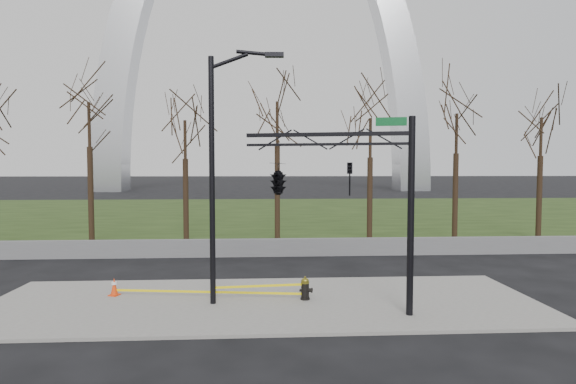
{
  "coord_description": "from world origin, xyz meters",
  "views": [
    {
      "loc": [
        -0.03,
        -14.62,
        4.47
      ],
      "look_at": [
        0.89,
        2.0,
        3.59
      ],
      "focal_mm": 27.97,
      "sensor_mm": 36.0,
      "label": 1
    }
  ],
  "objects": [
    {
      "name": "tree_row",
      "position": [
        -1.9,
        12.0,
        4.51
      ],
      "size": [
        42.19,
        4.0,
        9.02
      ],
      "color": "black",
      "rests_on": "ground"
    },
    {
      "name": "traffic_signal_mast",
      "position": [
        1.18,
        -0.9,
        4.15
      ],
      "size": [
        4.98,
        2.54,
        6.0
      ],
      "rotation": [
        0.0,
        0.0,
        -0.24
      ],
      "color": "black",
      "rests_on": "ground"
    },
    {
      "name": "street_light",
      "position": [
        -1.44,
        -0.19,
        4.69
      ],
      "size": [
        2.39,
        0.3,
        8.21
      ],
      "rotation": [
        0.0,
        0.0,
        -0.04
      ],
      "color": "black",
      "rests_on": "ground"
    },
    {
      "name": "gateway_arch",
      "position": [
        0.0,
        75.0,
        32.5
      ],
      "size": [
        66.0,
        6.0,
        65.0
      ],
      "primitive_type": null,
      "color": "silver",
      "rests_on": "ground"
    },
    {
      "name": "fire_hydrant",
      "position": [
        1.37,
        0.08,
        0.46
      ],
      "size": [
        0.49,
        0.32,
        0.78
      ],
      "rotation": [
        0.0,
        0.0,
        -0.32
      ],
      "color": "black",
      "rests_on": "sidewalk"
    },
    {
      "name": "ground",
      "position": [
        0.0,
        0.0,
        0.0
      ],
      "size": [
        500.0,
        500.0,
        0.0
      ],
      "primitive_type": "plane",
      "color": "black",
      "rests_on": "ground"
    },
    {
      "name": "grass_strip",
      "position": [
        0.0,
        30.0,
        0.03
      ],
      "size": [
        120.0,
        40.0,
        0.06
      ],
      "primitive_type": "cube",
      "color": "#203111",
      "rests_on": "ground"
    },
    {
      "name": "traffic_cone",
      "position": [
        -5.16,
        0.91,
        0.4
      ],
      "size": [
        0.4,
        0.4,
        0.61
      ],
      "rotation": [
        0.0,
        0.0,
        -0.35
      ],
      "color": "red",
      "rests_on": "sidewalk"
    },
    {
      "name": "sidewalk",
      "position": [
        0.0,
        0.0,
        0.05
      ],
      "size": [
        18.0,
        6.0,
        0.1
      ],
      "primitive_type": "cube",
      "color": "slate",
      "rests_on": "ground"
    },
    {
      "name": "guardrail",
      "position": [
        0.0,
        8.0,
        0.45
      ],
      "size": [
        60.0,
        0.3,
        0.9
      ],
      "primitive_type": "cube",
      "color": "#59595B",
      "rests_on": "ground"
    },
    {
      "name": "caution_tape",
      "position": [
        -1.35,
        0.33,
        0.39
      ],
      "size": [
        6.52,
        1.1,
        0.4
      ],
      "color": "yellow",
      "rests_on": "ground"
    }
  ]
}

